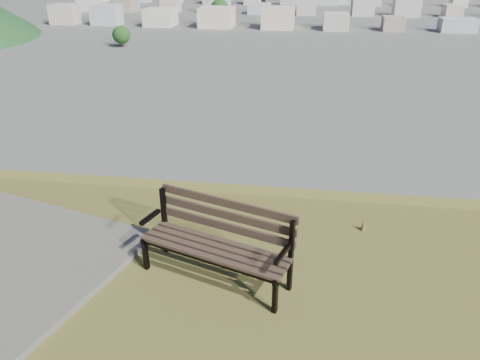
# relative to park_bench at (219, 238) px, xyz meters

# --- Properties ---
(park_bench) EXTENTS (1.79, 1.07, 0.90)m
(park_bench) POSITION_rel_park_bench_xyz_m (0.00, 0.00, 0.00)
(park_bench) COLOR #3D2C23
(park_bench) RESTS_ON hilltop_mesa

